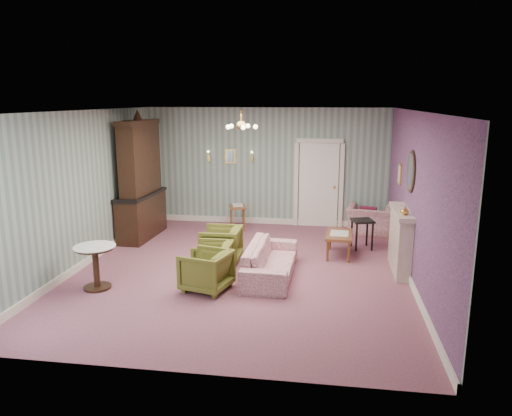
% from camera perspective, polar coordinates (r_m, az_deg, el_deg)
% --- Properties ---
extents(floor, '(7.00, 7.00, 0.00)m').
position_cam_1_polar(floor, '(9.08, -1.63, -7.30)').
color(floor, '#8C5164').
rests_on(floor, ground).
extents(ceiling, '(7.00, 7.00, 0.00)m').
position_cam_1_polar(ceiling, '(8.53, -1.76, 11.32)').
color(ceiling, white).
rests_on(ceiling, ground).
extents(wall_back, '(6.00, 0.00, 6.00)m').
position_cam_1_polar(wall_back, '(12.11, 1.22, 4.84)').
color(wall_back, slate).
rests_on(wall_back, ground).
extents(wall_front, '(6.00, 0.00, 6.00)m').
position_cam_1_polar(wall_front, '(5.38, -8.27, -5.33)').
color(wall_front, slate).
rests_on(wall_front, ground).
extents(wall_left, '(0.00, 7.00, 7.00)m').
position_cam_1_polar(wall_left, '(9.67, -19.48, 2.12)').
color(wall_left, slate).
rests_on(wall_left, ground).
extents(wall_right, '(0.00, 7.00, 7.00)m').
position_cam_1_polar(wall_right, '(8.69, 18.19, 1.08)').
color(wall_right, slate).
rests_on(wall_right, ground).
extents(wall_right_floral, '(0.00, 7.00, 7.00)m').
position_cam_1_polar(wall_right_floral, '(8.68, 18.09, 1.09)').
color(wall_right_floral, '#B2598F').
rests_on(wall_right_floral, ground).
extents(door, '(1.12, 0.12, 2.16)m').
position_cam_1_polar(door, '(12.03, 7.35, 2.91)').
color(door, white).
rests_on(door, floor).
extents(olive_chair_a, '(0.83, 0.87, 0.74)m').
position_cam_1_polar(olive_chair_a, '(8.11, -5.86, -7.09)').
color(olive_chair_a, brown).
rests_on(olive_chair_a, floor).
extents(olive_chair_b, '(0.61, 0.66, 0.67)m').
position_cam_1_polar(olive_chair_b, '(8.78, -5.10, -5.74)').
color(olive_chair_b, brown).
rests_on(olive_chair_b, floor).
extents(olive_chair_c, '(0.69, 0.74, 0.76)m').
position_cam_1_polar(olive_chair_c, '(9.47, -4.14, -4.06)').
color(olive_chair_c, brown).
rests_on(olive_chair_c, floor).
extents(sofa_chintz, '(0.63, 2.03, 0.79)m').
position_cam_1_polar(sofa_chintz, '(8.68, 1.73, -5.51)').
color(sofa_chintz, '#9E3F62').
rests_on(sofa_chintz, floor).
extents(wingback_chair, '(1.09, 0.79, 0.88)m').
position_cam_1_polar(wingback_chair, '(11.71, 13.21, -0.80)').
color(wingback_chair, '#9E3F62').
rests_on(wingback_chair, floor).
extents(dresser, '(0.66, 1.71, 2.81)m').
position_cam_1_polar(dresser, '(11.20, -13.48, 3.63)').
color(dresser, black).
rests_on(dresser, floor).
extents(fireplace, '(0.30, 1.40, 1.16)m').
position_cam_1_polar(fireplace, '(9.25, 16.56, -3.68)').
color(fireplace, beige).
rests_on(fireplace, floor).
extents(mantel_vase, '(0.15, 0.15, 0.15)m').
position_cam_1_polar(mantel_vase, '(8.71, 17.05, -0.28)').
color(mantel_vase, gold).
rests_on(mantel_vase, fireplace).
extents(oval_mirror, '(0.04, 0.76, 0.84)m').
position_cam_1_polar(oval_mirror, '(9.00, 17.70, 4.09)').
color(oval_mirror, white).
rests_on(oval_mirror, wall_right).
extents(framed_print, '(0.04, 0.34, 0.42)m').
position_cam_1_polar(framed_print, '(10.36, 16.51, 3.83)').
color(framed_print, gold).
rests_on(framed_print, wall_right).
extents(coffee_table, '(0.57, 0.95, 0.47)m').
position_cam_1_polar(coffee_table, '(9.95, 9.71, -4.25)').
color(coffee_table, brown).
rests_on(coffee_table, floor).
extents(side_table_black, '(0.52, 0.52, 0.63)m').
position_cam_1_polar(side_table_black, '(10.48, 12.31, -3.03)').
color(side_table_black, black).
rests_on(side_table_black, floor).
extents(pedestal_table, '(0.74, 0.74, 0.75)m').
position_cam_1_polar(pedestal_table, '(8.55, -18.25, -6.60)').
color(pedestal_table, black).
rests_on(pedestal_table, floor).
extents(nesting_table, '(0.50, 0.57, 0.64)m').
position_cam_1_polar(nesting_table, '(11.75, -2.17, -1.02)').
color(nesting_table, brown).
rests_on(nesting_table, floor).
extents(gilt_mirror_back, '(0.28, 0.06, 0.36)m').
position_cam_1_polar(gilt_mirror_back, '(12.18, -3.02, 6.06)').
color(gilt_mirror_back, gold).
rests_on(gilt_mirror_back, wall_back).
extents(sconce_left, '(0.16, 0.12, 0.30)m').
position_cam_1_polar(sconce_left, '(12.28, -5.57, 6.07)').
color(sconce_left, gold).
rests_on(sconce_left, wall_back).
extents(sconce_right, '(0.16, 0.12, 0.30)m').
position_cam_1_polar(sconce_right, '(12.06, -0.46, 6.01)').
color(sconce_right, gold).
rests_on(sconce_right, wall_back).
extents(chandelier, '(0.56, 0.56, 0.36)m').
position_cam_1_polar(chandelier, '(8.54, -1.75, 9.51)').
color(chandelier, gold).
rests_on(chandelier, ceiling).
extents(burgundy_cushion, '(0.41, 0.28, 0.39)m').
position_cam_1_polar(burgundy_cushion, '(11.55, 13.03, -0.76)').
color(burgundy_cushion, maroon).
rests_on(burgundy_cushion, wingback_chair).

